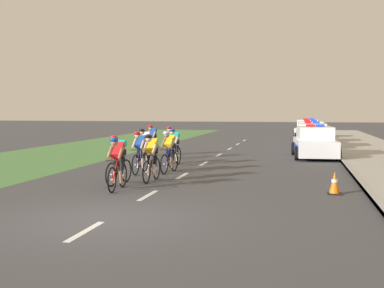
{
  "coord_description": "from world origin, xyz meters",
  "views": [
    {
      "loc": [
        3.93,
        -9.63,
        2.31
      ],
      "look_at": [
        0.31,
        7.15,
        1.1
      ],
      "focal_mm": 46.46,
      "sensor_mm": 36.0,
      "label": 1
    }
  ],
  "objects": [
    {
      "name": "police_car_nearest",
      "position": [
        4.68,
        14.57,
        0.68
      ],
      "size": [
        2.22,
        4.51,
        1.59
      ],
      "color": "white",
      "rests_on": "ground"
    },
    {
      "name": "police_car_second",
      "position": [
        4.68,
        20.05,
        0.68
      ],
      "size": [
        2.03,
        4.42,
        1.59
      ],
      "color": "white",
      "rests_on": "ground"
    },
    {
      "name": "traffic_cone_near",
      "position": [
        4.9,
        4.22,
        0.31
      ],
      "size": [
        0.36,
        0.36,
        0.64
      ],
      "color": "black",
      "rests_on": "ground"
    },
    {
      "name": "cyclist_fifth",
      "position": [
        -0.65,
        7.67,
        0.79
      ],
      "size": [
        0.45,
        1.72,
        1.56
      ],
      "color": "black",
      "rests_on": "ground"
    },
    {
      "name": "cyclist_lead",
      "position": [
        -1.11,
        3.63,
        0.79
      ],
      "size": [
        0.43,
        1.72,
        1.56
      ],
      "color": "black",
      "rests_on": "ground"
    },
    {
      "name": "cyclist_third",
      "position": [
        -0.65,
        5.46,
        0.79
      ],
      "size": [
        0.42,
        1.72,
        1.56
      ],
      "color": "black",
      "rests_on": "ground"
    },
    {
      "name": "police_car_third",
      "position": [
        4.68,
        24.77,
        0.68
      ],
      "size": [
        2.12,
        4.46,
        1.59
      ],
      "color": "white",
      "rests_on": "ground"
    },
    {
      "name": "cyclist_second",
      "position": [
        -1.46,
        4.67,
        0.79
      ],
      "size": [
        0.45,
        1.72,
        1.56
      ],
      "color": "black",
      "rests_on": "ground"
    },
    {
      "name": "lane_markings_centre",
      "position": [
        0.0,
        12.98,
        0.0
      ],
      "size": [
        0.14,
        29.6,
        0.01
      ],
      "color": "white",
      "rests_on": "ground"
    },
    {
      "name": "cyclist_fourth",
      "position": [
        -1.62,
        7.25,
        0.79
      ],
      "size": [
        0.42,
        1.72,
        1.56
      ],
      "color": "black",
      "rests_on": "ground"
    },
    {
      "name": "grass_verge",
      "position": [
        -8.04,
        14.0,
        0.0
      ],
      "size": [
        7.0,
        60.0,
        0.01
      ],
      "primitive_type": "cube",
      "color": "#4C7F42",
      "rests_on": "ground"
    },
    {
      "name": "police_car_furthest",
      "position": [
        4.67,
        30.14,
        0.68
      ],
      "size": [
        2.32,
        4.55,
        1.59
      ],
      "color": "white",
      "rests_on": "ground"
    },
    {
      "name": "cyclist_ninth",
      "position": [
        -3.15,
        13.87,
        0.79
      ],
      "size": [
        0.42,
        1.72,
        1.56
      ],
      "color": "black",
      "rests_on": "ground"
    },
    {
      "name": "cyclist_eighth",
      "position": [
        -1.86,
        12.47,
        0.79
      ],
      "size": [
        0.44,
        1.72,
        1.56
      ],
      "color": "black",
      "rests_on": "ground"
    },
    {
      "name": "ground_plane",
      "position": [
        0.0,
        0.0,
        0.0
      ],
      "size": [
        160.0,
        160.0,
        0.0
      ],
      "primitive_type": "plane",
      "color": "#424247"
    },
    {
      "name": "kerb_edge",
      "position": [
        5.81,
        14.0,
        0.07
      ],
      "size": [
        0.16,
        60.0,
        0.13
      ],
      "primitive_type": "cube",
      "color": "#9E9E99",
      "rests_on": "ground"
    },
    {
      "name": "cyclist_sixth",
      "position": [
        -1.02,
        9.9,
        0.79
      ],
      "size": [
        0.44,
        1.72,
        1.56
      ],
      "color": "black",
      "rests_on": "ground"
    },
    {
      "name": "cyclist_seventh",
      "position": [
        -2.23,
        9.74,
        0.79
      ],
      "size": [
        0.45,
        1.72,
        1.56
      ],
      "color": "black",
      "rests_on": "ground"
    }
  ]
}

